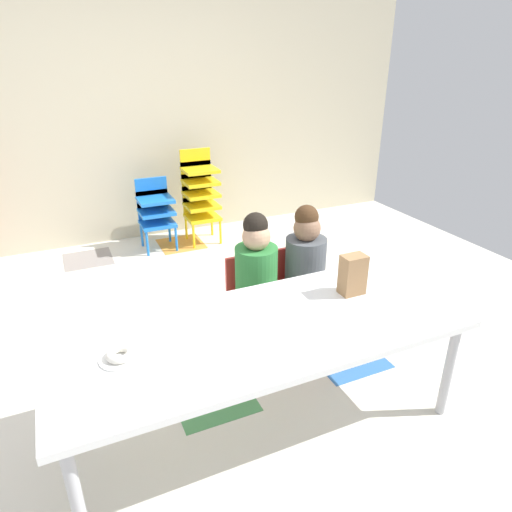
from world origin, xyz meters
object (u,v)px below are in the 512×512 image
(seated_child_near_camera, at_px, (256,270))
(paper_plate_near_edge, at_px, (121,358))
(kid_chair_blue_stack, at_px, (155,209))
(paper_bag_brown, at_px, (353,275))
(seated_child_middle_seat, at_px, (305,261))
(kid_chair_yellow_stack, at_px, (200,191))
(donut_powdered_on_plate, at_px, (120,354))
(craft_table, at_px, (262,334))

(seated_child_near_camera, distance_m, paper_plate_near_edge, 1.08)
(seated_child_near_camera, height_order, kid_chair_blue_stack, seated_child_near_camera)
(kid_chair_blue_stack, bearing_deg, paper_bag_brown, -77.87)
(seated_child_middle_seat, relative_size, kid_chair_yellow_stack, 1.00)
(paper_bag_brown, relative_size, donut_powdered_on_plate, 1.86)
(donut_powdered_on_plate, bearing_deg, kid_chair_blue_stack, 74.42)
(craft_table, xyz_separation_m, paper_bag_brown, (0.58, 0.10, 0.15))
(craft_table, relative_size, kid_chair_blue_stack, 2.90)
(seated_child_middle_seat, height_order, kid_chair_blue_stack, seated_child_middle_seat)
(seated_child_middle_seat, xyz_separation_m, paper_bag_brown, (-0.01, -0.52, 0.14))
(seated_child_middle_seat, bearing_deg, seated_child_near_camera, 180.00)
(paper_plate_near_edge, bearing_deg, kid_chair_yellow_stack, 65.35)
(paper_bag_brown, bearing_deg, paper_plate_near_edge, -176.28)
(seated_child_middle_seat, height_order, kid_chair_yellow_stack, seated_child_middle_seat)
(kid_chair_blue_stack, bearing_deg, kid_chair_yellow_stack, 0.10)
(seated_child_near_camera, relative_size, kid_chair_yellow_stack, 1.00)
(paper_plate_near_edge, bearing_deg, craft_table, -1.94)
(craft_table, distance_m, paper_bag_brown, 0.61)
(seated_child_middle_seat, relative_size, kid_chair_blue_stack, 1.35)
(kid_chair_yellow_stack, height_order, paper_bag_brown, kid_chair_yellow_stack)
(seated_child_near_camera, height_order, paper_bag_brown, seated_child_near_camera)
(seated_child_middle_seat, height_order, paper_plate_near_edge, seated_child_middle_seat)
(craft_table, height_order, seated_child_near_camera, seated_child_near_camera)
(paper_bag_brown, bearing_deg, donut_powdered_on_plate, -176.28)
(kid_chair_blue_stack, height_order, donut_powdered_on_plate, kid_chair_blue_stack)
(kid_chair_blue_stack, relative_size, donut_powdered_on_plate, 5.74)
(donut_powdered_on_plate, bearing_deg, seated_child_near_camera, 33.80)
(seated_child_near_camera, distance_m, donut_powdered_on_plate, 1.08)
(craft_table, height_order, kid_chair_blue_stack, kid_chair_blue_stack)
(kid_chair_blue_stack, height_order, paper_plate_near_edge, kid_chair_blue_stack)
(craft_table, relative_size, paper_bag_brown, 8.95)
(kid_chair_blue_stack, bearing_deg, paper_plate_near_edge, -105.58)
(seated_child_middle_seat, relative_size, paper_plate_near_edge, 5.10)
(kid_chair_yellow_stack, bearing_deg, seated_child_middle_seat, -87.47)
(donut_powdered_on_plate, bearing_deg, paper_bag_brown, 3.72)
(kid_chair_blue_stack, height_order, kid_chair_yellow_stack, kid_chair_yellow_stack)
(craft_table, xyz_separation_m, kid_chair_blue_stack, (0.05, 2.55, -0.15))
(seated_child_near_camera, xyz_separation_m, paper_plate_near_edge, (-0.90, -0.60, 0.04))
(seated_child_middle_seat, distance_m, kid_chair_blue_stack, 2.00)
(craft_table, xyz_separation_m, donut_powdered_on_plate, (-0.65, 0.02, 0.07))
(craft_table, distance_m, seated_child_near_camera, 0.67)
(kid_chair_yellow_stack, distance_m, paper_plate_near_edge, 2.78)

